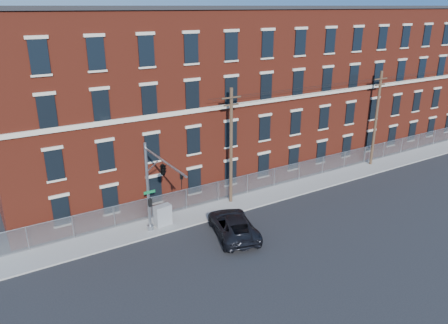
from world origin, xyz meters
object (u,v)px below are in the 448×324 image
utility_pole_near (231,145)px  traffic_signal_mast (159,176)px  utility_cabinet (163,215)px  pickup_truck (233,225)px

utility_pole_near → traffic_signal_mast: bearing=-156.9°
utility_pole_near → utility_cabinet: size_ratio=6.09×
pickup_truck → utility_cabinet: (-3.91, 4.04, 0.10)m
pickup_truck → utility_cabinet: utility_cabinet is taller
traffic_signal_mast → utility_pole_near: (8.00, 3.42, -0.05)m
pickup_truck → utility_cabinet: size_ratio=3.67×
pickup_truck → utility_cabinet: 5.63m
traffic_signal_mast → pickup_truck: (5.08, -1.48, -4.55)m
traffic_signal_mast → utility_cabinet: 5.27m
utility_pole_near → pickup_truck: bearing=-120.8°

